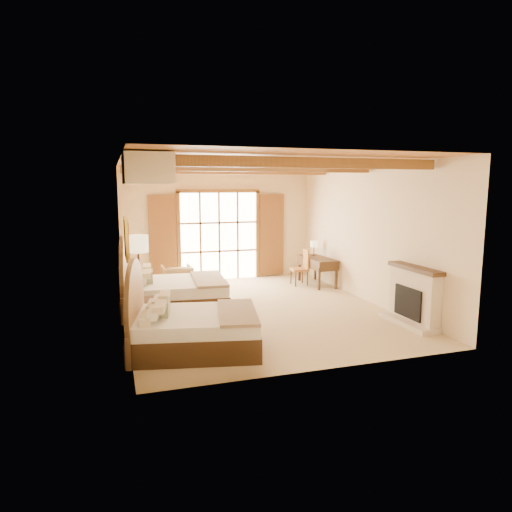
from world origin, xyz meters
name	(u,v)px	position (x,y,z in m)	size (l,w,h in m)	color
floor	(255,309)	(0.00, 0.00, 0.00)	(7.00, 7.00, 0.00)	#CCB688
wall_back	(219,224)	(0.00, 3.50, 1.60)	(5.50, 5.50, 0.00)	beige
wall_left	(123,242)	(-2.75, 0.00, 1.60)	(7.00, 7.00, 0.00)	beige
wall_right	(367,233)	(2.75, 0.00, 1.60)	(7.00, 7.00, 0.00)	beige
ceiling	(255,162)	(0.00, 0.00, 3.20)	(7.00, 7.00, 0.00)	#BC793A
ceiling_beams	(255,167)	(0.00, 0.00, 3.08)	(5.39, 4.60, 0.18)	olive
french_doors	(219,237)	(0.00, 3.44, 1.25)	(3.95, 0.08, 2.60)	white
fireplace	(413,299)	(2.60, -2.00, 0.51)	(0.46, 1.40, 1.16)	beige
painting	(126,238)	(-2.70, -0.75, 1.75)	(0.06, 0.95, 0.75)	gold
canopy_valance	(146,169)	(-2.40, -2.00, 2.95)	(0.70, 1.40, 0.45)	beige
bed_near	(186,327)	(-1.86, -2.11, 0.41)	(2.34, 1.93, 1.35)	#402A16
bed_far	(167,292)	(-1.88, 0.41, 0.44)	(2.34, 1.84, 1.45)	#402A16
nightstand	(142,316)	(-2.48, -0.88, 0.31)	(0.52, 0.52, 0.62)	#402A16
floor_lamp	(138,250)	(-2.50, -0.66, 1.52)	(0.38, 0.38, 1.79)	#342317
armchair	(177,278)	(-1.41, 2.22, 0.35)	(0.74, 0.76, 0.69)	#A5804D
ottoman	(191,283)	(-1.01, 2.38, 0.18)	(0.50, 0.50, 0.36)	tan
desk	(317,270)	(2.39, 1.91, 0.40)	(0.65, 1.41, 0.75)	#402A16
desk_chair	(300,274)	(1.93, 2.02, 0.31)	(0.47, 0.47, 0.98)	#A06332
desk_lamp	(314,245)	(2.48, 2.32, 1.06)	(0.20, 0.20, 0.41)	#342317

